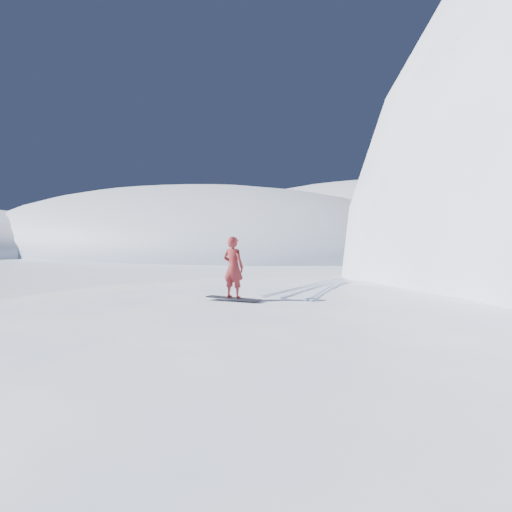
{
  "coord_description": "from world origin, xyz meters",
  "views": [
    {
      "loc": [
        6.64,
        -8.83,
        4.17
      ],
      "look_at": [
        -1.14,
        1.42,
        3.5
      ],
      "focal_mm": 32.0,
      "sensor_mm": 36.0,
      "label": 1
    }
  ],
  "objects": [
    {
      "name": "snowboard",
      "position": [
        -1.14,
        0.42,
        2.41
      ],
      "size": [
        1.64,
        0.49,
        0.03
      ],
      "primitive_type": "cube",
      "rotation": [
        0.0,
        0.0,
        0.12
      ],
      "color": "black",
      "rests_on": "near_ridge"
    },
    {
      "name": "board_tracks",
      "position": [
        -0.6,
        4.2,
        2.42
      ],
      "size": [
        2.19,
        5.97,
        0.04
      ],
      "color": "silver",
      "rests_on": "ground"
    },
    {
      "name": "snowboarder",
      "position": [
        -1.14,
        0.42,
        3.24
      ],
      "size": [
        0.64,
        0.46,
        1.63
      ],
      "primitive_type": "imported",
      "rotation": [
        0.0,
        0.0,
        3.26
      ],
      "color": "maroon",
      "rests_on": "snowboard"
    },
    {
      "name": "ground",
      "position": [
        0.0,
        0.0,
        0.0
      ],
      "size": [
        400.0,
        400.0,
        0.0
      ],
      "primitive_type": "plane",
      "color": "white",
      "rests_on": "ground"
    },
    {
      "name": "far_ridge_c",
      "position": [
        -40.0,
        110.0,
        0.0
      ],
      "size": [
        140.0,
        90.0,
        36.0
      ],
      "primitive_type": "ellipsoid",
      "color": "white",
      "rests_on": "ground"
    },
    {
      "name": "vapor_plume",
      "position": [
        -63.82,
        33.51,
        0.0
      ],
      "size": [
        11.5,
        9.2,
        8.05
      ],
      "primitive_type": "ellipsoid",
      "color": "white",
      "rests_on": "ground"
    },
    {
      "name": "near_ridge",
      "position": [
        1.0,
        3.0,
        0.0
      ],
      "size": [
        36.0,
        28.0,
        4.8
      ],
      "primitive_type": "ellipsoid",
      "color": "white",
      "rests_on": "ground"
    },
    {
      "name": "wind_bumps",
      "position": [
        -0.56,
        2.12,
        0.0
      ],
      "size": [
        16.0,
        14.4,
        1.0
      ],
      "color": "white",
      "rests_on": "ground"
    },
    {
      "name": "far_ridge_a",
      "position": [
        -70.0,
        60.0,
        0.0
      ],
      "size": [
        120.0,
        70.0,
        28.0
      ],
      "primitive_type": "ellipsoid",
      "color": "white",
      "rests_on": "ground"
    }
  ]
}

